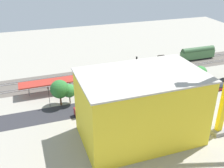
{
  "coord_description": "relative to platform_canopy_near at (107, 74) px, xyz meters",
  "views": [
    {
      "loc": [
        34.33,
        78.31,
        45.92
      ],
      "look_at": [
        9.1,
        0.19,
        5.26
      ],
      "focal_mm": 43.08,
      "sensor_mm": 36.0,
      "label": 1
    }
  ],
  "objects": [
    {
      "name": "parked_car_2",
      "position": [
        -30.44,
        17.68,
        -3.51
      ],
      "size": [
        4.87,
        2.07,
        1.71
      ],
      "color": "black",
      "rests_on": "ground"
    },
    {
      "name": "passenger_coach",
      "position": [
        -48.0,
        -12.28,
        -1.13
      ],
      "size": [
        17.27,
        3.32,
        5.96
      ],
      "color": "black",
      "rests_on": "ground"
    },
    {
      "name": "construction_roof_slab",
      "position": [
        1.22,
        33.69,
        14.25
      ],
      "size": [
        32.06,
        20.57,
        0.4
      ],
      "primitive_type": "cube",
      "rotation": [
        0.0,
        0.0,
        0.02
      ],
      "color": "#B7B2A8",
      "rests_on": "construction_building"
    },
    {
      "name": "parked_car_5",
      "position": [
        -9.67,
        17.92,
        -3.46
      ],
      "size": [
        4.15,
        1.89,
        1.82
      ],
      "color": "black",
      "rests_on": "ground"
    },
    {
      "name": "parked_car_4",
      "position": [
        -17.08,
        18.22,
        -3.49
      ],
      "size": [
        4.43,
        1.93,
        1.76
      ],
      "color": "black",
      "rests_on": "ground"
    },
    {
      "name": "construction_building",
      "position": [
        1.22,
        33.69,
        4.89
      ],
      "size": [
        31.45,
        19.95,
        18.32
      ],
      "primitive_type": "cube",
      "rotation": [
        0.0,
        0.0,
        0.02
      ],
      "color": "yellow",
      "rests_on": "ground"
    },
    {
      "name": "platform_canopy_near",
      "position": [
        0.0,
        0.0,
        0.0
      ],
      "size": [
        64.76,
        6.78,
        4.5
      ],
      "color": "#A82D23",
      "rests_on": "ground"
    },
    {
      "name": "box_truck_0",
      "position": [
        11.26,
        18.35,
        -2.59
      ],
      "size": [
        9.97,
        3.53,
        3.44
      ],
      "color": "black",
      "rests_on": "ground"
    },
    {
      "name": "traffic_light",
      "position": [
        22.95,
        10.29,
        0.51
      ],
      "size": [
        0.5,
        0.36,
        7.31
      ],
      "color": "#333333",
      "rests_on": "ground"
    },
    {
      "name": "street_tree_4",
      "position": [
        16.31,
        10.25,
        0.52
      ],
      "size": [
        4.52,
        4.52,
        7.07
      ],
      "color": "brown",
      "rests_on": "ground"
    },
    {
      "name": "track_rails",
      "position": [
        -7.43,
        -8.99,
        -4.09
      ],
      "size": [
        125.64,
        10.98,
        0.12
      ],
      "color": "#9E9EA8",
      "rests_on": "ground"
    },
    {
      "name": "street_tree_1",
      "position": [
        -34.31,
        9.75,
        0.06
      ],
      "size": [
        4.85,
        4.85,
        6.77
      ],
      "color": "brown",
      "rests_on": "ground"
    },
    {
      "name": "street_tree_3",
      "position": [
        19.33,
        10.19,
        1.56
      ],
      "size": [
        6.11,
        6.11,
        8.91
      ],
      "color": "brown",
      "rests_on": "ground"
    },
    {
      "name": "parked_car_1",
      "position": [
        -37.93,
        17.52,
        -3.48
      ],
      "size": [
        4.44,
        2.1,
        1.75
      ],
      "color": "black",
      "rests_on": "ground"
    },
    {
      "name": "street_tree_5",
      "position": [
        -30.63,
        9.43,
        0.13
      ],
      "size": [
        4.85,
        4.85,
        6.85
      ],
      "color": "brown",
      "rests_on": "ground"
    },
    {
      "name": "parked_car_3",
      "position": [
        -23.91,
        18.57,
        -3.54
      ],
      "size": [
        4.51,
        1.9,
        1.62
      ],
      "color": "black",
      "rests_on": "ground"
    },
    {
      "name": "locomotive",
      "position": [
        -24.17,
        -12.28,
        -2.53
      ],
      "size": [
        17.03,
        2.9,
        4.85
      ],
      "color": "black",
      "rests_on": "ground"
    },
    {
      "name": "street_tree_0",
      "position": [
        -34.77,
        8.62,
        -0.15
      ],
      "size": [
        4.53,
        4.53,
        6.39
      ],
      "color": "brown",
      "rests_on": "ground"
    },
    {
      "name": "ground_plane",
      "position": [
        -7.43,
        10.52,
        -4.27
      ],
      "size": [
        201.08,
        201.08,
        0.0
      ],
      "primitive_type": "plane",
      "color": "#9E998C",
      "rests_on": "ground"
    },
    {
      "name": "street_asphalt",
      "position": [
        -7.43,
        14.57,
        -4.27
      ],
      "size": [
        125.84,
        11.84,
        0.01
      ],
      "primitive_type": "cube",
      "rotation": [
        0.0,
        0.0,
        0.02
      ],
      "color": "#2D2D33",
      "rests_on": "ground"
    },
    {
      "name": "rail_bed",
      "position": [
        -7.43,
        -8.99,
        -4.27
      ],
      "size": [
        125.97,
        17.42,
        0.01
      ],
      "primitive_type": "cube",
      "rotation": [
        0.0,
        0.0,
        0.02
      ],
      "color": "#5B544C",
      "rests_on": "ground"
    }
  ]
}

